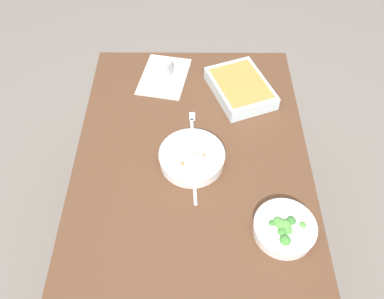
% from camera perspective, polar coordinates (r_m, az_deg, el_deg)
% --- Properties ---
extents(ground_plane, '(6.00, 6.00, 0.00)m').
position_cam_1_polar(ground_plane, '(2.18, 0.00, -12.19)').
color(ground_plane, slate).
extents(dining_table, '(1.20, 0.90, 0.74)m').
position_cam_1_polar(dining_table, '(1.62, 0.00, -1.98)').
color(dining_table, brown).
rests_on(dining_table, ground_plane).
extents(placemat, '(0.31, 0.25, 0.00)m').
position_cam_1_polar(placemat, '(1.85, -4.02, 10.44)').
color(placemat, silver).
rests_on(placemat, dining_table).
extents(stew_bowl, '(0.25, 0.25, 0.06)m').
position_cam_1_polar(stew_bowl, '(1.49, 0.14, -1.09)').
color(stew_bowl, silver).
rests_on(stew_bowl, dining_table).
extents(broccoli_bowl, '(0.21, 0.21, 0.07)m').
position_cam_1_polar(broccoli_bowl, '(1.36, 13.13, -10.93)').
color(broccoli_bowl, silver).
rests_on(broccoli_bowl, dining_table).
extents(baking_dish, '(0.36, 0.31, 0.06)m').
position_cam_1_polar(baking_dish, '(1.75, 6.97, 8.84)').
color(baking_dish, silver).
rests_on(baking_dish, dining_table).
extents(drink_cup, '(0.07, 0.07, 0.08)m').
position_cam_1_polar(drink_cup, '(1.82, -4.09, 11.30)').
color(drink_cup, '#B2BCC6').
rests_on(drink_cup, dining_table).
extents(spoon_by_stew, '(0.18, 0.03, 0.01)m').
position_cam_1_polar(spoon_by_stew, '(1.46, 0.30, -4.16)').
color(spoon_by_stew, silver).
rests_on(spoon_by_stew, dining_table).
extents(spoon_by_broccoli, '(0.17, 0.07, 0.01)m').
position_cam_1_polar(spoon_by_broccoli, '(1.41, 13.21, -9.89)').
color(spoon_by_broccoli, silver).
rests_on(spoon_by_broccoli, dining_table).
extents(fork_on_table, '(0.18, 0.03, 0.01)m').
position_cam_1_polar(fork_on_table, '(1.63, -0.00, 3.43)').
color(fork_on_table, silver).
rests_on(fork_on_table, dining_table).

